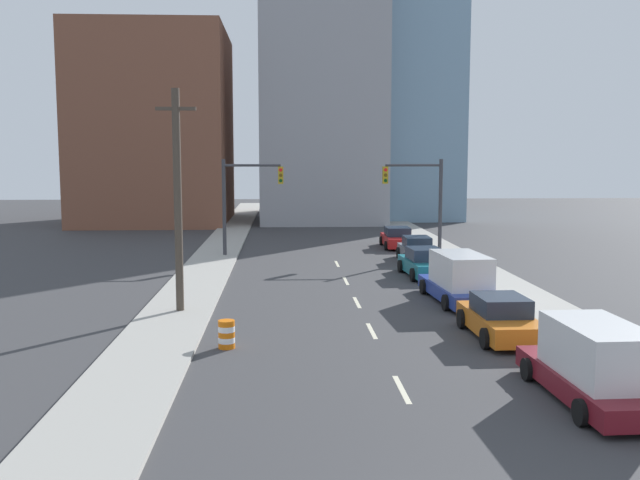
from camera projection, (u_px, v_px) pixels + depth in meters
name	position (u px, v px, depth m)	size (l,w,h in m)	color
sidewalk_left	(226.00, 241.00, 54.18)	(2.90, 88.32, 0.14)	#9E9B93
sidewalk_right	(423.00, 240.00, 54.97)	(2.90, 88.32, 0.14)	#9E9B93
lane_stripe_at_9m	(402.00, 389.00, 19.66)	(0.16, 2.40, 0.01)	beige
lane_stripe_at_16m	(372.00, 331.00, 26.27)	(0.16, 2.40, 0.01)	beige
lane_stripe_at_21m	(357.00, 302.00, 31.43)	(0.16, 2.40, 0.01)	beige
lane_stripe_at_26m	(346.00, 281.00, 36.94)	(0.16, 2.40, 0.01)	beige
lane_stripe_at_32m	(337.00, 264.00, 42.85)	(0.16, 2.40, 0.01)	beige
building_brick_left	(156.00, 128.00, 69.58)	(14.00, 16.00, 18.48)	brown
building_office_center	(319.00, 97.00, 74.01)	(12.00, 20.00, 25.21)	#99999E
building_glass_right	(387.00, 95.00, 78.31)	(13.00, 20.00, 26.35)	#7A9EB7
traffic_signal_left	(241.00, 194.00, 45.44)	(3.92, 0.35, 6.27)	#38383D
traffic_signal_right	(424.00, 194.00, 46.06)	(3.92, 0.35, 6.27)	#38383D
utility_pole_left_mid	(178.00, 200.00, 28.67)	(1.60, 0.32, 9.10)	#473D33
traffic_barrel	(227.00, 334.00, 23.86)	(0.56, 0.56, 0.95)	orange
box_truck_maroon	(595.00, 365.00, 18.53)	(2.48, 5.67, 2.11)	maroon
sedan_orange	(500.00, 318.00, 25.24)	(2.25, 4.81, 1.50)	orange
box_truck_blue	(459.00, 279.00, 31.40)	(2.66, 6.08, 2.18)	navy
sedan_teal	(424.00, 263.00, 38.29)	(2.37, 4.86, 1.54)	#196B75
sedan_gray	(417.00, 250.00, 43.92)	(2.11, 4.73, 1.53)	slate
sedan_red	(397.00, 238.00, 50.54)	(2.23, 4.77, 1.46)	red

